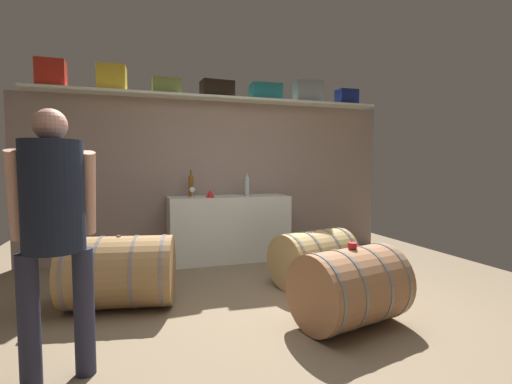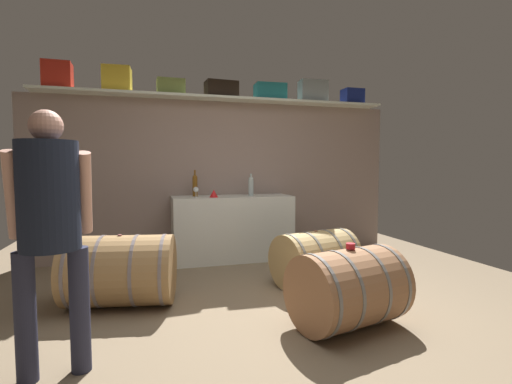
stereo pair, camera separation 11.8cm
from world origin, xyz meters
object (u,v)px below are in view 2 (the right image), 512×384
(red_funnel, at_px, (214,194))
(tasting_cup, at_px, (350,246))
(wine_glass, at_px, (196,190))
(toolcase_red, at_px, (58,76))
(toolcase_yellow, at_px, (117,80))
(toolcase_grey, at_px, (313,92))
(toolcase_teal, at_px, (270,92))
(wine_bottle_amber, at_px, (195,185))
(toolcase_olive, at_px, (171,87))
(wine_barrel_flank, at_px, (121,270))
(work_cabinet, at_px, (233,228))
(winemaker_pouring, at_px, (50,215))
(wine_bottle_clear, at_px, (251,185))
(wine_barrel_near, at_px, (348,288))
(toolcase_navy, at_px, (352,97))
(toolcase_black, at_px, (221,90))
(wine_barrel_far, at_px, (315,258))

(red_funnel, relative_size, tasting_cup, 1.56)
(wine_glass, distance_m, red_funnel, 0.23)
(toolcase_red, relative_size, tasting_cup, 4.52)
(toolcase_yellow, xyz_separation_m, wine_glass, (0.93, -0.24, -1.38))
(toolcase_grey, bearing_deg, red_funnel, -163.78)
(toolcase_teal, xyz_separation_m, wine_bottle_amber, (-1.07, -0.09, -1.27))
(toolcase_olive, distance_m, wine_barrel_flank, 2.54)
(toolcase_red, relative_size, work_cabinet, 0.20)
(toolcase_grey, relative_size, winemaker_pouring, 0.25)
(wine_bottle_clear, bearing_deg, red_funnel, -167.02)
(toolcase_teal, relative_size, wine_bottle_amber, 1.22)
(toolcase_red, bearing_deg, toolcase_teal, -1.49)
(toolcase_olive, bearing_deg, red_funnel, -35.44)
(toolcase_red, height_order, red_funnel, toolcase_red)
(wine_barrel_near, bearing_deg, toolcase_red, 121.80)
(work_cabinet, bearing_deg, tasting_cup, -79.76)
(winemaker_pouring, bearing_deg, tasting_cup, -5.35)
(tasting_cup, distance_m, winemaker_pouring, 2.08)
(wine_barrel_near, distance_m, tasting_cup, 0.33)
(toolcase_teal, relative_size, wine_barrel_near, 0.45)
(work_cabinet, xyz_separation_m, wine_bottle_amber, (-0.48, 0.10, 0.58))
(toolcase_olive, height_order, toolcase_grey, toolcase_grey)
(toolcase_navy, height_order, wine_glass, toolcase_navy)
(red_funnel, bearing_deg, toolcase_red, 169.83)
(toolcase_yellow, xyz_separation_m, wine_bottle_clear, (1.67, -0.20, -1.33))
(toolcase_red, height_order, wine_glass, toolcase_red)
(toolcase_red, relative_size, toolcase_navy, 1.09)
(tasting_cup, bearing_deg, red_funnel, 107.68)
(winemaker_pouring, bearing_deg, wine_bottle_amber, 56.79)
(toolcase_olive, bearing_deg, tasting_cup, -66.62)
(toolcase_grey, height_order, wine_bottle_amber, toolcase_grey)
(red_funnel, bearing_deg, toolcase_olive, 146.60)
(wine_glass, xyz_separation_m, tasting_cup, (0.91, -2.25, -0.31))
(toolcase_black, bearing_deg, toolcase_red, 175.97)
(toolcase_navy, relative_size, wine_barrel_flank, 0.29)
(work_cabinet, bearing_deg, toolcase_teal, 17.51)
(toolcase_red, height_order, toolcase_black, toolcase_red)
(wine_glass, bearing_deg, winemaker_pouring, -115.82)
(wine_barrel_near, height_order, tasting_cup, tasting_cup)
(toolcase_yellow, relative_size, tasting_cup, 4.66)
(wine_glass, bearing_deg, red_funnel, -20.61)
(toolcase_red, height_order, wine_barrel_far, toolcase_red)
(toolcase_teal, bearing_deg, toolcase_black, -176.73)
(wine_bottle_clear, distance_m, tasting_cup, 2.32)
(wine_bottle_amber, height_order, wine_glass, wine_bottle_amber)
(toolcase_red, distance_m, wine_barrel_near, 4.06)
(wine_glass, xyz_separation_m, wine_barrel_far, (1.09, -1.24, -0.66))
(winemaker_pouring, bearing_deg, toolcase_red, 91.18)
(wine_barrel_near, bearing_deg, wine_bottle_clear, 80.59)
(toolcase_grey, xyz_separation_m, wine_barrel_far, (-0.63, -1.48, -2.04))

